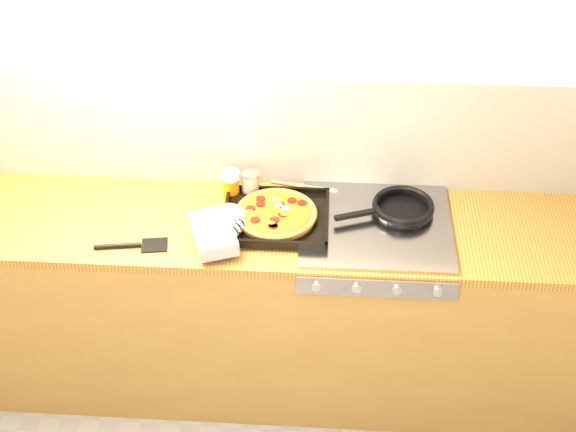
# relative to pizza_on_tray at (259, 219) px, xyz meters

# --- Properties ---
(room_shell) EXTENTS (3.20, 3.20, 3.20)m
(room_shell) POSITION_rel_pizza_on_tray_xyz_m (0.01, 0.33, 0.21)
(room_shell) COLOR white
(room_shell) RESTS_ON ground
(counter_run) EXTENTS (3.20, 0.62, 0.90)m
(counter_run) POSITION_rel_pizza_on_tray_xyz_m (0.02, 0.04, -0.49)
(counter_run) COLOR brown
(counter_run) RESTS_ON ground
(stovetop) EXTENTS (0.60, 0.56, 0.02)m
(stovetop) POSITION_rel_pizza_on_tray_xyz_m (0.46, 0.04, -0.04)
(stovetop) COLOR #939398
(stovetop) RESTS_ON counter_run
(pizza_on_tray) EXTENTS (0.56, 0.48, 0.07)m
(pizza_on_tray) POSITION_rel_pizza_on_tray_xyz_m (0.00, 0.00, 0.00)
(pizza_on_tray) COLOR black
(pizza_on_tray) RESTS_ON stovetop
(frying_pan) EXTENTS (0.44, 0.32, 0.04)m
(frying_pan) POSITION_rel_pizza_on_tray_xyz_m (0.57, 0.12, -0.01)
(frying_pan) COLOR black
(frying_pan) RESTS_ON stovetop
(tomato_can) EXTENTS (0.09, 0.09, 0.11)m
(tomato_can) POSITION_rel_pizza_on_tray_xyz_m (-0.05, 0.22, 0.01)
(tomato_can) COLOR #981D0C
(tomato_can) RESTS_ON counter_run
(juice_glass) EXTENTS (0.09, 0.09, 0.13)m
(juice_glass) POSITION_rel_pizza_on_tray_xyz_m (-0.14, 0.20, 0.02)
(juice_glass) COLOR #C7640B
(juice_glass) RESTS_ON counter_run
(wooden_spoon) EXTENTS (0.30, 0.09, 0.02)m
(wooden_spoon) POSITION_rel_pizza_on_tray_xyz_m (0.20, 0.28, -0.03)
(wooden_spoon) COLOR #9D6542
(wooden_spoon) RESTS_ON counter_run
(black_spatula) EXTENTS (0.29, 0.10, 0.02)m
(black_spatula) POSITION_rel_pizza_on_tray_xyz_m (-0.47, -0.15, -0.04)
(black_spatula) COLOR black
(black_spatula) RESTS_ON counter_run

